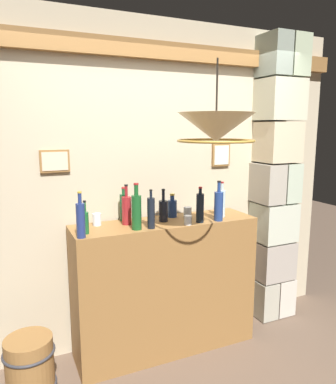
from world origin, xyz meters
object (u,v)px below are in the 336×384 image
(pendant_lamp, at_px, (216,128))
(liquor_bottle_tequila, at_px, (200,207))
(liquor_bottle_bourbon, at_px, (137,211))
(liquor_bottle_whiskey, at_px, (85,222))
(liquor_bottle_port, at_px, (163,210))
(glass_tumbler_rocks, at_px, (188,220))
(glass_tumbler_shot, at_px, (188,212))
(wooden_barrel, at_px, (30,368))
(liquor_bottle_rum, at_px, (124,207))
(glass_tumbler_highball, at_px, (97,219))
(liquor_bottle_scotch, at_px, (81,219))
(liquor_bottle_vodka, at_px, (222,203))
(liquor_bottle_amaro, at_px, (172,208))
(liquor_bottle_rye, at_px, (127,210))
(liquor_bottle_sherry, at_px, (151,213))
(liquor_bottle_brandy, at_px, (219,205))

(pendant_lamp, bearing_deg, liquor_bottle_tequila, 70.09)
(liquor_bottle_bourbon, height_order, liquor_bottle_whiskey, liquor_bottle_bourbon)
(liquor_bottle_port, bearing_deg, glass_tumbler_rocks, -52.86)
(glass_tumbler_shot, bearing_deg, wooden_barrel, -171.40)
(liquor_bottle_rum, distance_m, glass_tumbler_highball, 0.25)
(liquor_bottle_scotch, height_order, liquor_bottle_vodka, liquor_bottle_scotch)
(liquor_bottle_tequila, height_order, glass_tumbler_rocks, liquor_bottle_tequila)
(liquor_bottle_bourbon, bearing_deg, liquor_bottle_amaro, 30.50)
(liquor_bottle_rye, bearing_deg, liquor_bottle_vodka, -7.13)
(liquor_bottle_tequila, distance_m, liquor_bottle_bourbon, 0.53)
(liquor_bottle_sherry, height_order, pendant_lamp, pendant_lamp)
(liquor_bottle_scotch, bearing_deg, liquor_bottle_bourbon, 5.38)
(glass_tumbler_rocks, height_order, pendant_lamp, pendant_lamp)
(glass_tumbler_shot, bearing_deg, liquor_bottle_vodka, -17.46)
(liquor_bottle_scotch, bearing_deg, liquor_bottle_amaro, 18.59)
(liquor_bottle_bourbon, bearing_deg, liquor_bottle_rum, 91.35)
(glass_tumbler_rocks, bearing_deg, liquor_bottle_amaro, 91.48)
(pendant_lamp, bearing_deg, glass_tumbler_highball, 127.44)
(liquor_bottle_vodka, relative_size, glass_tumbler_shot, 3.26)
(liquor_bottle_sherry, relative_size, wooden_barrel, 0.66)
(liquor_bottle_amaro, bearing_deg, glass_tumbler_shot, -37.54)
(liquor_bottle_brandy, height_order, liquor_bottle_sherry, liquor_bottle_brandy)
(pendant_lamp, distance_m, wooden_barrel, 2.06)
(wooden_barrel, bearing_deg, liquor_bottle_tequila, 1.27)
(liquor_bottle_port, bearing_deg, liquor_bottle_scotch, -165.83)
(liquor_bottle_rum, height_order, liquor_bottle_vodka, liquor_bottle_vodka)
(liquor_bottle_vodka, height_order, liquor_bottle_amaro, liquor_bottle_vodka)
(liquor_bottle_scotch, height_order, wooden_barrel, liquor_bottle_scotch)
(liquor_bottle_sherry, height_order, glass_tumbler_highball, liquor_bottle_sherry)
(liquor_bottle_brandy, bearing_deg, liquor_bottle_tequila, 175.68)
(liquor_bottle_brandy, bearing_deg, wooden_barrel, -179.34)
(liquor_bottle_brandy, distance_m, pendant_lamp, 0.87)
(liquor_bottle_rye, relative_size, liquor_bottle_vodka, 1.05)
(liquor_bottle_whiskey, xyz_separation_m, liquor_bottle_sherry, (0.48, -0.06, 0.03))
(liquor_bottle_bourbon, height_order, liquor_bottle_brandy, liquor_bottle_bourbon)
(liquor_bottle_scotch, relative_size, glass_tumbler_shot, 3.53)
(liquor_bottle_rum, bearing_deg, liquor_bottle_bourbon, -88.65)
(liquor_bottle_rum, distance_m, liquor_bottle_brandy, 0.77)
(liquor_bottle_tequila, relative_size, liquor_bottle_scotch, 0.89)
(liquor_bottle_vodka, bearing_deg, liquor_bottle_whiskey, -178.89)
(liquor_bottle_rum, bearing_deg, liquor_bottle_brandy, -24.21)
(liquor_bottle_bourbon, height_order, glass_tumbler_highball, liquor_bottle_bourbon)
(liquor_bottle_amaro, xyz_separation_m, pendant_lamp, (-0.06, -0.77, 0.67))
(liquor_bottle_port, distance_m, liquor_bottle_bourbon, 0.31)
(liquor_bottle_vodka, xyz_separation_m, pendant_lamp, (-0.44, -0.60, 0.62))
(liquor_bottle_port, relative_size, wooden_barrel, 0.59)
(liquor_bottle_vodka, relative_size, wooden_barrel, 0.67)
(glass_tumbler_rocks, bearing_deg, glass_tumbler_shot, 63.34)
(liquor_bottle_tequila, bearing_deg, liquor_bottle_whiskey, 176.25)
(liquor_bottle_rye, height_order, liquor_bottle_amaro, liquor_bottle_rye)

